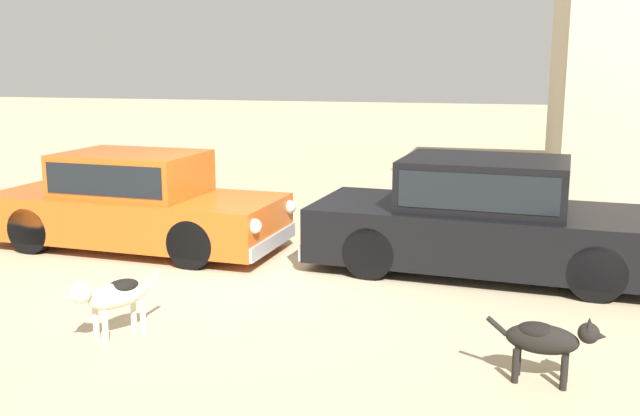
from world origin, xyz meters
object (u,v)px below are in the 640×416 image
parked_sedan_second (486,217)px  stray_dog_tan (546,339)px  stray_dog_spotted (113,295)px  parked_sedan_nearest (135,201)px

parked_sedan_second → stray_dog_tan: parked_sedan_second is taller
parked_sedan_second → stray_dog_spotted: bearing=-131.5°
stray_dog_spotted → stray_dog_tan: (4.12, 0.02, -0.05)m
parked_sedan_nearest → parked_sedan_second: 5.05m
parked_sedan_nearest → stray_dog_spotted: parked_sedan_nearest is taller
parked_sedan_nearest → parked_sedan_second: bearing=3.8°
parked_sedan_second → stray_dog_spotted: (-3.48, -3.36, -0.28)m
parked_sedan_second → stray_dog_spotted: 4.85m
parked_sedan_second → stray_dog_tan: (0.64, -3.34, -0.33)m
parked_sedan_nearest → parked_sedan_second: parked_sedan_second is taller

